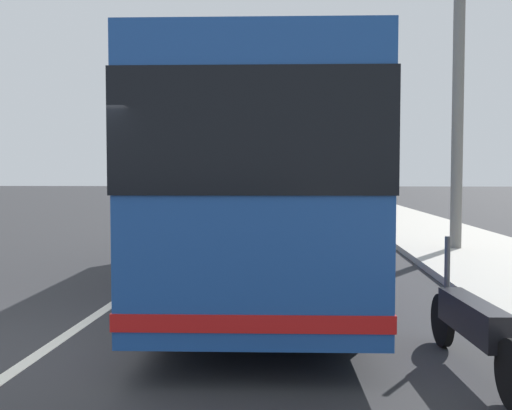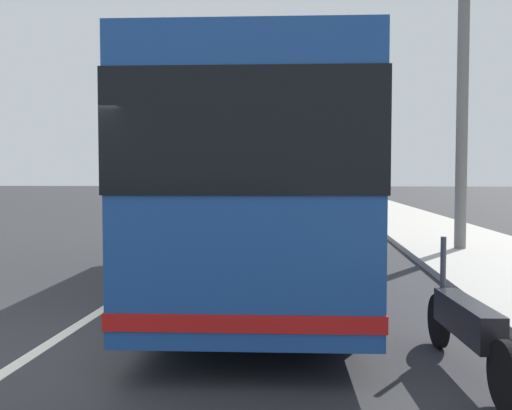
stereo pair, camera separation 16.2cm
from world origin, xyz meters
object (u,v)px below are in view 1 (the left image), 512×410
object	(u,v)px
motorcycle_nearest_curb	(472,325)
car_side_street	(227,195)
utility_pole	(458,115)
car_behind_bus	(293,200)
coach_bus	(263,178)

from	to	relation	value
motorcycle_nearest_curb	car_side_street	world-z (taller)	car_side_street
utility_pole	motorcycle_nearest_curb	bearing A→B (deg)	166.04
motorcycle_nearest_curb	car_side_street	size ratio (longest dim) A/B	0.53
car_behind_bus	car_side_street	bearing A→B (deg)	35.74
coach_bus	car_behind_bus	bearing A→B (deg)	-3.53
car_side_street	coach_bus	bearing A→B (deg)	10.35
car_side_street	utility_pole	distance (m)	22.89
coach_bus	utility_pole	bearing A→B (deg)	-49.06
coach_bus	motorcycle_nearest_curb	world-z (taller)	coach_bus
motorcycle_nearest_curb	utility_pole	xyz separation A→B (m)	(8.73, -2.17, 2.93)
car_behind_bus	utility_pole	xyz separation A→B (m)	(-15.64, -4.21, 2.71)
coach_bus	utility_pole	world-z (taller)	utility_pole
utility_pole	coach_bus	bearing A→B (deg)	133.70
motorcycle_nearest_curb	car_behind_bus	size ratio (longest dim) A/B	0.55
car_behind_bus	motorcycle_nearest_curb	bearing A→B (deg)	-176.92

